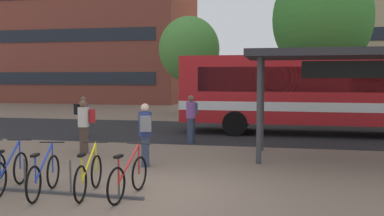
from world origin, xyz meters
The scene contains 16 objects.
ground centered at (0.00, 0.00, 0.00)m, with size 200.00×200.00×0.00m, color #7A6656.
bus_lane_asphalt centered at (0.00, 9.40, 0.00)m, with size 80.00×7.20×0.01m, color #232326.
city_bus centered at (4.85, 9.40, 1.78)m, with size 12.06×2.71×3.20m.
bike_rack centered at (-1.94, -0.48, 0.09)m, with size 4.07×0.17×0.70m.
parked_bicycle_blue_1 centered at (-2.81, -0.43, 0.38)m, with size 0.54×1.70×0.99m.
parked_bicycle_blue_2 centered at (-1.95, -0.60, 0.38)m, with size 0.52×1.70×0.99m.
parked_bicycle_yellow_3 centered at (-1.08, -0.41, 0.38)m, with size 0.52×1.71×0.99m.
parked_bicycle_red_4 centered at (-0.26, -0.40, 0.38)m, with size 0.52×1.72×0.99m.
transit_shelter centered at (5.10, 4.13, 2.88)m, with size 6.75×2.94×3.08m.
commuter_red_pack_0 centered at (-3.15, 3.70, 0.94)m, with size 0.60×0.51×1.64m.
commuter_black_pack_1 centered at (-4.70, 6.71, 0.91)m, with size 0.51×0.60×1.59m.
commuter_grey_pack_2 centered at (-0.76, 2.26, 0.95)m, with size 0.47×0.60×1.65m.
commuter_teal_pack_3 centered at (-0.30, 6.12, 0.99)m, with size 0.38×0.55×1.70m.
street_tree_1 centered at (-2.73, 17.72, 4.12)m, with size 3.88×3.88×6.21m.
street_tree_2 centered at (4.99, 14.45, 5.37)m, with size 5.08×5.08×8.36m.
building_left_wing centered at (-16.58, 30.92, 9.32)m, with size 21.76×12.22×18.64m.
Camera 1 is at (2.43, -7.72, 2.33)m, focal length 37.76 mm.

